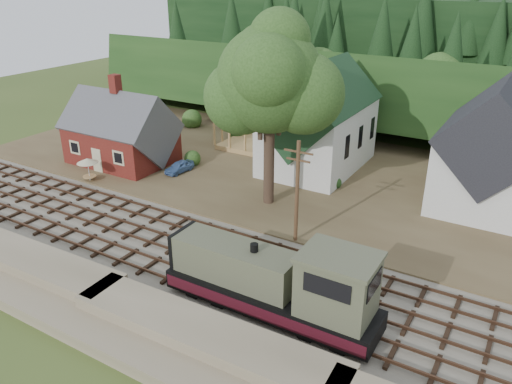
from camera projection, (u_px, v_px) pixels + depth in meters
The scene contains 18 objects.
ground at pixel (177, 249), 36.31m from camera, with size 140.00×140.00×0.00m, color #384C1E.
embankment at pixel (86, 312), 29.64m from camera, with size 64.00×5.00×1.60m, color #7F7259.
railroad_bed at pixel (177, 248), 36.27m from camera, with size 64.00×11.00×0.16m, color #726B5B.
village_flat at pixel (290, 170), 50.37m from camera, with size 64.00×26.00×0.30m, color brown.
hillside at pixel (369, 117), 69.27m from camera, with size 70.00×28.00×8.00m, color #1E3F19.
ridge at pixel (402, 94), 81.83m from camera, with size 80.00×20.00×12.00m, color black.
depot at pixel (121, 134), 51.12m from camera, with size 10.80×7.41×9.00m.
church at pixel (318, 120), 48.71m from camera, with size 8.40×15.17×13.00m.
farmhouse at pixel (493, 154), 40.82m from camera, with size 8.40×10.80×10.60m.
timber_frame at pixel (259, 122), 55.05m from camera, with size 8.20×6.20×6.99m.
lattice_tower at pixel (286, 52), 57.02m from camera, with size 3.20×3.20×12.12m.
big_tree at pixel (272, 87), 39.06m from camera, with size 10.90×8.40×14.70m.
telegraph_pole_near at pixel (297, 191), 35.39m from camera, with size 2.20×0.28×8.00m.
locomotive at pixel (278, 284), 28.39m from camera, with size 12.79×3.20×5.09m.
car_blue at pixel (179, 167), 49.23m from camera, with size 1.33×3.29×1.12m, color #557CB7.
car_green at pixel (80, 156), 52.18m from camera, with size 1.21×3.46×1.14m, color gray.
car_red at pixel (509, 197), 42.46m from camera, with size 1.99×4.32×1.20m, color red.
patio_set at pixel (87, 162), 46.76m from camera, with size 1.98×1.98×2.21m.
Camera 1 is at (21.07, -24.09, 18.57)m, focal length 35.00 mm.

